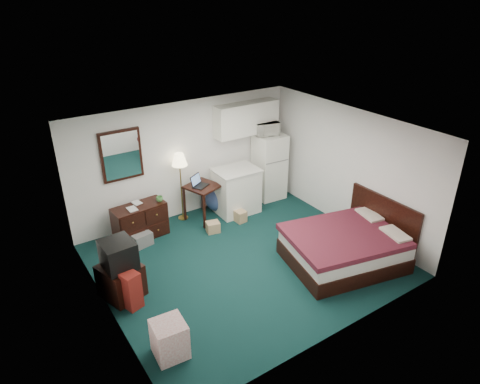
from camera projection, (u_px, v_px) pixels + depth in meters
floor at (244, 260)px, 7.90m from camera, size 5.00×4.50×0.01m
ceiling at (245, 130)px, 6.80m from camera, size 5.00×4.50×0.01m
walls at (245, 200)px, 7.35m from camera, size 5.01×4.51×2.50m
mirror at (121, 155)px, 8.16m from camera, size 0.80×0.06×1.00m
upper_cabinets at (246, 119)px, 9.31m from camera, size 1.50×0.35×0.70m
headboard at (383, 221)px, 8.10m from camera, size 0.06×1.56×1.00m
dresser at (140, 221)px, 8.48m from camera, size 1.06×0.55×0.70m
floor_lamp at (181, 187)px, 8.99m from camera, size 0.39×0.39×1.50m
desk at (203, 202)px, 9.12m from camera, size 0.79×0.79×0.79m
exercise_ball at (217, 199)px, 9.53m from camera, size 0.58×0.58×0.55m
kitchen_counter at (236, 191)px, 9.39m from camera, size 0.92×0.71×0.98m
fridge at (269, 166)px, 9.94m from camera, size 0.67×0.67×1.54m
bed at (344, 248)px, 7.71m from camera, size 2.23×1.90×0.62m
tv_stand at (121, 280)px, 6.91m from camera, size 0.72×0.75×0.56m
suitcase at (129, 289)px, 6.68m from camera, size 0.34×0.44×0.63m
retail_box at (170, 339)px, 5.79m from camera, size 0.47×0.47×0.54m
file_bin at (141, 239)px, 8.30m from camera, size 0.43×0.35×0.27m
cardboard_box_a at (213, 227)px, 8.76m from camera, size 0.30×0.27×0.22m
cardboard_box_b at (240, 216)px, 9.14m from camera, size 0.23×0.26×0.25m
laptop at (201, 181)px, 8.87m from camera, size 0.43×0.40×0.23m
crt_tv at (118, 255)px, 6.68m from camera, size 0.52×0.56×0.46m
microwave at (266, 127)px, 9.51m from camera, size 0.59×0.41×0.37m
book_a at (127, 205)px, 8.10m from camera, size 0.17×0.02×0.23m
book_b at (133, 200)px, 8.33m from camera, size 0.16×0.04×0.21m
mug at (160, 198)px, 8.47m from camera, size 0.17×0.15×0.14m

